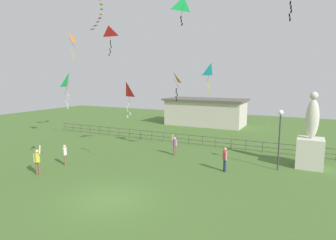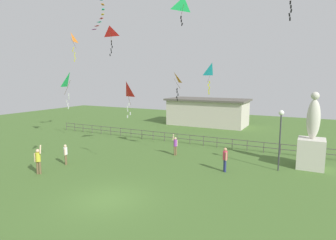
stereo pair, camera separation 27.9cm
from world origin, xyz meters
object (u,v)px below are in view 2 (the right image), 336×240
Objects in this scene: person_0 at (66,153)px; kite_1 at (70,82)px; person_3 at (175,145)px; kite_7 at (71,39)px; kite_0 at (212,71)px; kite_5 at (126,91)px; lamppost at (281,127)px; person_2 at (225,158)px; person_1 at (38,159)px; kite_2 at (184,4)px; kite_3 at (110,32)px; kite_4 at (174,79)px; statue_monument at (311,145)px.

kite_1 is (1.47, -0.61, 5.35)m from person_0.
person_3 is 0.70× the size of kite_7.
kite_0 reaches higher than kite_5.
person_3 is at bearing 177.94° from lamppost.
kite_7 is at bearing 176.73° from person_2.
person_1 is 14.24m from kite_2.
kite_3 reaches higher than lamppost.
kite_4 reaches higher than person_0.
kite_2 is (-8.07, -4.71, 9.58)m from statue_monument.
kite_4 is (6.02, 8.64, 5.36)m from person_1.
person_1 is 1.19× the size of person_2.
kite_7 reaches higher than kite_1.
kite_7 is (-12.69, -2.45, 2.95)m from kite_0.
lamppost reaches higher than person_0.
kite_1 reaches higher than person_1.
person_3 is at bearing 54.26° from person_1.
kite_5 is (-4.10, -5.99, -1.48)m from kite_0.
lamppost is at bearing -2.36° from kite_4.
kite_1 is (-14.99, -8.19, 4.55)m from statue_monument.
lamppost is at bearing 29.87° from person_1.
kite_3 is at bearing 167.53° from kite_2.
kite_1 is at bearing -153.48° from lamppost.
person_2 is 0.96× the size of kite_2.
kite_5 is at bearing -151.25° from statue_monument.
statue_monument is 1.29× the size of lamppost.
person_0 is 0.67× the size of kite_4.
kite_3 is (-5.31, -1.65, 9.35)m from person_3.
kite_4 is (-0.16, 0.05, 5.47)m from person_3.
kite_7 is (-8.59, 3.54, 4.42)m from kite_5.
person_3 is (6.21, 6.18, 0.03)m from person_0.
kite_2 is (6.92, 3.47, 5.03)m from kite_1.
statue_monument is 18.14m from person_0.
kite_0 reaches higher than statue_monument.
person_0 is at bearing 157.63° from kite_1.
person_1 is 11.82m from kite_4.
kite_7 is (-20.20, -2.83, 8.33)m from statue_monument.
kite_0 is at bearing 10.91° from kite_7.
person_1 is (0.03, -2.42, 0.14)m from person_0.
person_1 is at bearing -62.30° from kite_7.
person_2 is 7.27m from kite_0.
kite_0 reaches higher than person_1.
lamppost is 4.41m from person_2.
kite_4 is (6.05, 6.23, 5.50)m from person_0.
kite_5 is 10.29m from kite_7.
kite_4 reaches higher than statue_monument.
kite_7 is at bearing -171.45° from kite_4.
kite_1 is at bearing -153.37° from kite_2.
lamppost is 10.58m from kite_2.
lamppost is at bearing 5.71° from kite_3.
person_3 is 11.09m from kite_2.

